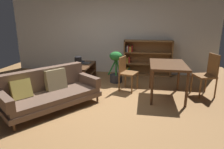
% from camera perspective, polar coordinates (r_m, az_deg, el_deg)
% --- Properties ---
extents(ground_plane, '(8.16, 8.16, 0.00)m').
position_cam_1_polar(ground_plane, '(4.38, -6.33, -8.17)').
color(ground_plane, '#9E7042').
extents(back_wall_panel, '(6.80, 0.10, 2.70)m').
position_cam_1_polar(back_wall_panel, '(6.66, -0.32, 12.12)').
color(back_wall_panel, silver).
rests_on(back_wall_panel, ground_plane).
extents(fabric_couch, '(1.84, 2.03, 0.78)m').
position_cam_1_polar(fabric_couch, '(4.24, -17.78, -4.43)').
color(fabric_couch, '#56351E').
rests_on(fabric_couch, ground_plane).
extents(media_console, '(0.46, 1.17, 0.51)m').
position_cam_1_polar(media_console, '(5.77, -8.23, 0.32)').
color(media_console, '#56351E').
rests_on(media_console, ground_plane).
extents(open_laptop, '(0.43, 0.32, 0.10)m').
position_cam_1_polar(open_laptop, '(5.91, -8.09, 3.52)').
color(open_laptop, '#333338').
rests_on(open_laptop, media_console).
extents(desk_speaker, '(0.19, 0.19, 0.27)m').
position_cam_1_polar(desk_speaker, '(5.49, -9.76, 3.69)').
color(desk_speaker, black).
rests_on(desk_speaker, media_console).
extents(potted_floor_plant, '(0.42, 0.38, 0.89)m').
position_cam_1_polar(potted_floor_plant, '(5.63, 1.15, 2.47)').
color(potted_floor_plant, '#333338').
rests_on(potted_floor_plant, ground_plane).
extents(dining_table, '(0.80, 1.16, 0.80)m').
position_cam_1_polar(dining_table, '(4.66, 15.83, 1.94)').
color(dining_table, '#56351E').
rests_on(dining_table, ground_plane).
extents(dining_chair_near, '(0.52, 0.54, 1.00)m').
position_cam_1_polar(dining_chair_near, '(5.16, 26.04, 0.51)').
color(dining_chair_near, brown).
rests_on(dining_chair_near, ground_plane).
extents(dining_chair_far, '(0.49, 0.52, 0.86)m').
position_cam_1_polar(dining_chair_far, '(5.00, 4.16, 0.97)').
color(dining_chair_far, brown).
rests_on(dining_chair_far, ground_plane).
extents(bookshelf, '(1.52, 0.33, 1.13)m').
position_cam_1_polar(bookshelf, '(6.49, 9.66, 4.79)').
color(bookshelf, olive).
rests_on(bookshelf, ground_plane).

